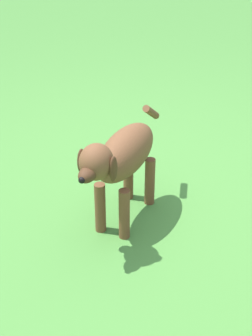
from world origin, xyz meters
TOP-DOWN VIEW (x-y plane):
  - ground at (0.00, 0.00)m, footprint 14.00×14.00m
  - dog at (0.21, -0.03)m, footprint 0.81×0.37m

SIDE VIEW (x-z plane):
  - ground at x=0.00m, z-range 0.00..0.00m
  - dog at x=0.21m, z-range 0.09..0.66m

